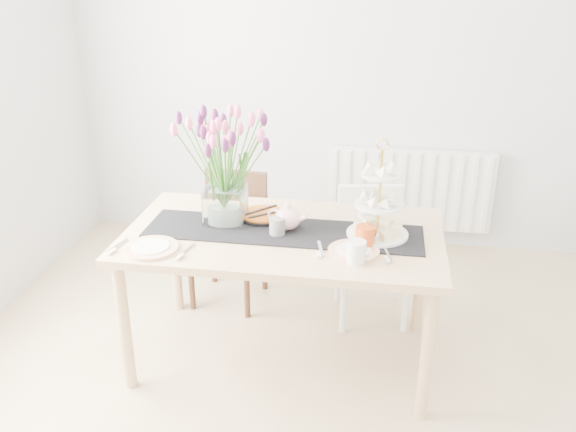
# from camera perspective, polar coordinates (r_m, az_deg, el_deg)

# --- Properties ---
(room_shell) EXTENTS (4.50, 4.50, 4.50)m
(room_shell) POSITION_cam_1_polar(r_m,az_deg,el_deg) (2.25, 1.27, 4.06)
(room_shell) COLOR tan
(room_shell) RESTS_ON ground
(radiator) EXTENTS (1.20, 0.08, 0.60)m
(radiator) POSITION_cam_1_polar(r_m,az_deg,el_deg) (4.59, 11.25, 2.45)
(radiator) COLOR white
(radiator) RESTS_ON room_shell
(dining_table) EXTENTS (1.60, 0.90, 0.75)m
(dining_table) POSITION_cam_1_polar(r_m,az_deg,el_deg) (3.12, -0.44, -2.79)
(dining_table) COLOR tan
(dining_table) RESTS_ON ground
(chair_brown) EXTENTS (0.44, 0.44, 0.81)m
(chair_brown) POSITION_cam_1_polar(r_m,az_deg,el_deg) (3.84, -5.29, -1.07)
(chair_brown) COLOR #392214
(chair_brown) RESTS_ON ground
(chair_white) EXTENTS (0.45, 0.45, 0.78)m
(chair_white) POSITION_cam_1_polar(r_m,az_deg,el_deg) (3.68, 7.75, -2.56)
(chair_white) COLOR white
(chair_white) RESTS_ON ground
(table_runner) EXTENTS (1.40, 0.35, 0.01)m
(table_runner) POSITION_cam_1_polar(r_m,az_deg,el_deg) (3.08, -0.45, -1.45)
(table_runner) COLOR black
(table_runner) RESTS_ON dining_table
(tulip_vase) EXTENTS (0.72, 0.72, 0.62)m
(tulip_vase) POSITION_cam_1_polar(r_m,az_deg,el_deg) (3.07, -6.09, 6.23)
(tulip_vase) COLOR silver
(tulip_vase) RESTS_ON dining_table
(cake_stand) EXTENTS (0.31, 0.31, 0.45)m
(cake_stand) POSITION_cam_1_polar(r_m,az_deg,el_deg) (3.02, 8.47, 0.31)
(cake_stand) COLOR gold
(cake_stand) RESTS_ON dining_table
(teapot) EXTENTS (0.25, 0.22, 0.14)m
(teapot) POSITION_cam_1_polar(r_m,az_deg,el_deg) (3.08, -0.02, -0.19)
(teapot) COLOR silver
(teapot) RESTS_ON dining_table
(cream_jug) EXTENTS (0.10, 0.10, 0.08)m
(cream_jug) POSITION_cam_1_polar(r_m,az_deg,el_deg) (3.25, 7.24, 0.44)
(cream_jug) COLOR white
(cream_jug) RESTS_ON dining_table
(tart_tin) EXTENTS (0.26, 0.26, 0.03)m
(tart_tin) POSITION_cam_1_polar(r_m,az_deg,el_deg) (3.24, -2.36, 0.02)
(tart_tin) COLOR black
(tart_tin) RESTS_ON dining_table
(mug_grey) EXTENTS (0.11, 0.11, 0.09)m
(mug_grey) POSITION_cam_1_polar(r_m,az_deg,el_deg) (3.03, -1.02, -1.00)
(mug_grey) COLOR slate
(mug_grey) RESTS_ON dining_table
(mug_white) EXTENTS (0.11, 0.11, 0.10)m
(mug_white) POSITION_cam_1_polar(r_m,az_deg,el_deg) (2.78, 6.42, -3.36)
(mug_white) COLOR silver
(mug_white) RESTS_ON dining_table
(mug_orange) EXTENTS (0.13, 0.13, 0.11)m
(mug_orange) POSITION_cam_1_polar(r_m,az_deg,el_deg) (2.93, 7.21, -1.93)
(mug_orange) COLOR #CC4816
(mug_orange) RESTS_ON dining_table
(plate_left) EXTENTS (0.32, 0.32, 0.01)m
(plate_left) POSITION_cam_1_polar(r_m,az_deg,el_deg) (2.97, -12.72, -2.94)
(plate_left) COLOR silver
(plate_left) RESTS_ON dining_table
(plate_right) EXTENTS (0.29, 0.29, 0.01)m
(plate_right) POSITION_cam_1_polar(r_m,az_deg,el_deg) (2.89, 6.16, -3.26)
(plate_right) COLOR silver
(plate_right) RESTS_ON dining_table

